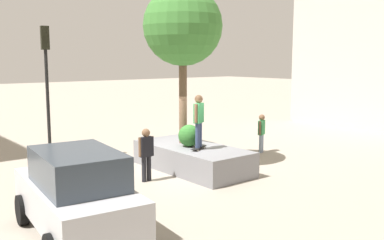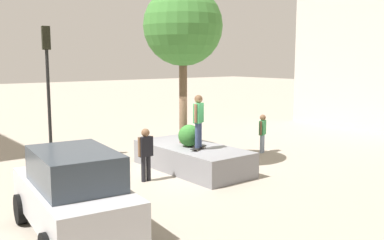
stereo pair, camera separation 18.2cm
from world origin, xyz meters
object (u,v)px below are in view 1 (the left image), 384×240
Objects in this scene: passerby_with_bag at (146,151)px; traffic_light_corner at (46,71)px; skateboard at (199,148)px; planter_ledge at (192,158)px; skateboarder at (199,117)px; sedan_parked at (76,193)px; pedestrian_crossing at (261,131)px; plaza_tree at (183,27)px.

traffic_light_corner is at bearing 15.75° from passerby_with_bag.
skateboard is 6.39m from traffic_light_corner.
traffic_light_corner is (4.42, 3.29, 2.95)m from planter_ledge.
skateboarder is 5.83m from sedan_parked.
passerby_with_bag is (-4.61, -1.30, -2.41)m from traffic_light_corner.
skateboarder is 0.35× the size of traffic_light_corner.
pedestrian_crossing is at bearing -84.34° from passerby_with_bag.
pedestrian_crossing reaches higher than planter_ledge.
skateboarder is at bearing 103.31° from pedestrian_crossing.
sedan_parked is 0.86× the size of traffic_light_corner.
planter_ledge is 2.79× the size of pedestrian_crossing.
skateboarder is 6.06m from traffic_light_corner.
planter_ledge is 6.21m from sedan_parked.
plaza_tree is at bearing -14.33° from skateboarder.
plaza_tree is at bearing 86.20° from pedestrian_crossing.
skateboard reaches higher than planter_ledge.
sedan_parked is (-3.51, 5.61, -3.93)m from plaza_tree.
passerby_with_bag is (0.40, 1.79, 0.07)m from skateboard.
passerby_with_bag is at bearing 95.66° from pedestrian_crossing.
sedan_parked is (-2.86, 5.49, 0.55)m from planter_ledge.
pedestrian_crossing is (0.99, -4.17, -1.00)m from skateboarder.
sedan_parked is at bearing 127.28° from passerby_with_bag.
skateboarder is (-1.24, 0.32, -2.98)m from plaza_tree.
traffic_light_corner is at bearing 61.05° from pedestrian_crossing.
passerby_with_bag is at bearing 111.87° from plaza_tree.
skateboarder is 1.04× the size of passerby_with_bag.
pedestrian_crossing is at bearing -76.69° from skateboard.
skateboarder is at bearing -66.82° from sedan_parked.
plaza_tree reaches higher than traffic_light_corner.
skateboard is (-1.24, 0.32, -4.00)m from plaza_tree.
traffic_light_corner is 3.17× the size of pedestrian_crossing.
passerby_with_bag reaches higher than skateboard.
skateboard is at bearing -148.28° from traffic_light_corner.
traffic_light_corner reaches higher than passerby_with_bag.
plaza_tree is 4.54m from passerby_with_bag.
sedan_parked is 2.56× the size of passerby_with_bag.
skateboard is at bearing -102.45° from passerby_with_bag.
sedan_parked reaches higher than passerby_with_bag.
sedan_parked reaches higher than planter_ledge.
skateboard is 5.75m from sedan_parked.
pedestrian_crossing is (0.59, -5.97, -0.05)m from passerby_with_bag.
sedan_parked reaches higher than skateboard.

